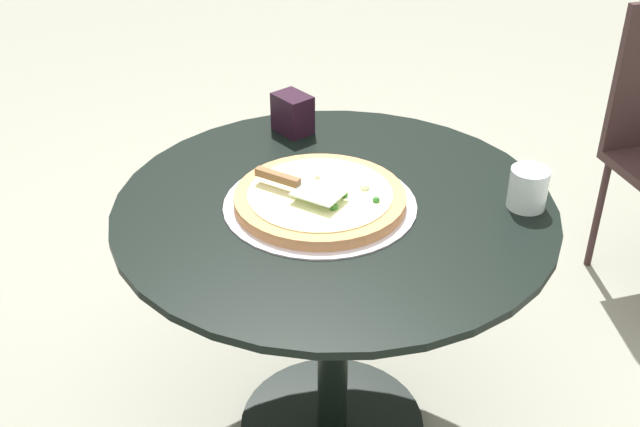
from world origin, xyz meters
The scene contains 6 objects.
ground_plane centered at (0.00, 0.00, 0.00)m, with size 10.00×10.00×0.00m, color gray.
patio_table centered at (0.00, 0.00, 0.52)m, with size 0.97×0.97×0.69m.
pizza_on_tray centered at (0.02, 0.03, 0.71)m, with size 0.42×0.42×0.05m.
pizza_server centered at (0.05, 0.06, 0.75)m, with size 0.21×0.09×0.02m.
drinking_cup centered at (-0.33, -0.25, 0.74)m, with size 0.08×0.08×0.09m, color silver.
napkin_dispenser centered at (0.30, -0.22, 0.74)m, with size 0.09×0.07×0.10m, color black.
Camera 1 is at (-0.89, 1.18, 1.59)m, focal length 44.45 mm.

